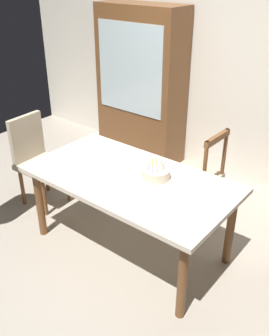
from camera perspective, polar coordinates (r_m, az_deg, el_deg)
The scene contains 11 objects.
ground at distance 3.59m, azimuth -0.64°, elevation -11.61°, with size 6.40×6.40×0.00m, color #9E9384.
back_wall at distance 4.45m, azimuth 15.00°, elevation 14.42°, with size 6.40×0.10×2.60m, color silver.
dining_table at distance 3.21m, azimuth -0.70°, elevation -2.62°, with size 1.75×0.94×0.74m.
birthday_cake at distance 3.11m, azimuth 3.22°, elevation -0.99°, with size 0.28×0.28×0.16m.
plate_near_celebrant at distance 3.33m, azimuth -9.48°, elevation -0.05°, with size 0.22×0.22×0.01m, color silver.
plate_far_side at distance 3.36m, azimuth 0.42°, elevation 0.64°, with size 0.22×0.22×0.01m, color silver.
fork_near_celebrant at distance 3.44m, azimuth -11.14°, elevation 0.77°, with size 0.18×0.02×0.01m, color silver.
fork_far_side at distance 3.45m, azimuth -1.55°, elevation 1.44°, with size 0.18×0.02×0.01m, color silver.
chair_spindle_back at distance 3.78m, azimuth 9.33°, elevation -1.30°, with size 0.45×0.45×0.95m.
chair_upholstered at distance 4.09m, azimuth -14.49°, elevation 1.75°, with size 0.47×0.46×0.95m.
china_cabinet at distance 4.84m, azimuth 0.97°, elevation 12.18°, with size 1.10×0.45×1.90m.
Camera 1 is at (1.75, -2.12, 2.31)m, focal length 40.83 mm.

